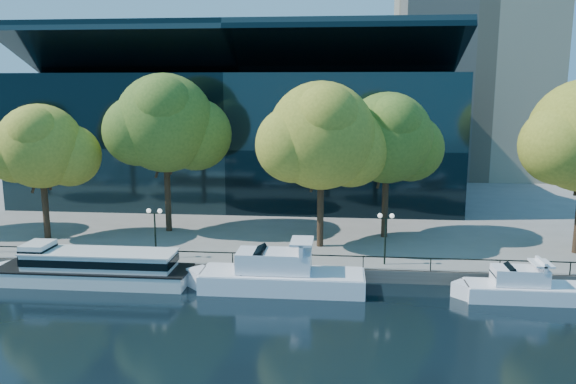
# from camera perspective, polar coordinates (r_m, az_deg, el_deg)

# --- Properties ---
(ground) EXTENTS (160.00, 160.00, 0.00)m
(ground) POSITION_cam_1_polar(r_m,az_deg,el_deg) (41.21, -6.49, -10.05)
(ground) COLOR black
(ground) RESTS_ON ground
(promenade) EXTENTS (90.00, 67.08, 1.00)m
(promenade) POSITION_cam_1_polar(r_m,az_deg,el_deg) (75.83, -0.85, -0.07)
(promenade) COLOR slate
(promenade) RESTS_ON ground
(railing) EXTENTS (88.20, 0.08, 0.99)m
(railing) POSITION_cam_1_polar(r_m,az_deg,el_deg) (43.61, -5.66, -6.18)
(railing) COLOR black
(railing) RESTS_ON promenade
(convention_building) EXTENTS (50.00, 24.57, 21.43)m
(convention_building) POSITION_cam_1_polar(r_m,az_deg,el_deg) (70.81, -4.52, 5.69)
(convention_building) COLOR black
(convention_building) RESTS_ON ground
(tour_boat) EXTENTS (15.84, 3.53, 3.01)m
(tour_boat) POSITION_cam_1_polar(r_m,az_deg,el_deg) (44.93, -19.54, -7.13)
(tour_boat) COLOR silver
(tour_boat) RESTS_ON ground
(cruiser_near) EXTENTS (13.10, 3.37, 3.79)m
(cruiser_near) POSITION_cam_1_polar(r_m,az_deg,el_deg) (40.94, -1.32, -8.37)
(cruiser_near) COLOR white
(cruiser_near) RESTS_ON ground
(cruiser_far) EXTENTS (8.95, 2.48, 2.92)m
(cruiser_far) POSITION_cam_1_polar(r_m,az_deg,el_deg) (42.38, 22.42, -8.89)
(cruiser_far) COLOR white
(cruiser_far) RESTS_ON ground
(tree_1) EXTENTS (9.30, 7.63, 12.11)m
(tree_1) POSITION_cam_1_polar(r_m,az_deg,el_deg) (54.05, -23.71, 4.10)
(tree_1) COLOR black
(tree_1) RESTS_ON promenade
(tree_2) EXTENTS (11.41, 9.35, 14.81)m
(tree_2) POSITION_cam_1_polar(r_m,az_deg,el_deg) (53.27, -12.22, 6.65)
(tree_2) COLOR black
(tree_2) RESTS_ON promenade
(tree_3) EXTENTS (11.30, 9.26, 14.04)m
(tree_3) POSITION_cam_1_polar(r_m,az_deg,el_deg) (46.96, 3.61, 5.49)
(tree_3) COLOR black
(tree_3) RESTS_ON promenade
(tree_4) EXTENTS (10.12, 8.30, 13.12)m
(tree_4) POSITION_cam_1_polar(r_m,az_deg,el_deg) (50.76, 10.22, 5.23)
(tree_4) COLOR black
(tree_4) RESTS_ON promenade
(lamp_1) EXTENTS (1.26, 0.36, 4.03)m
(lamp_1) POSITION_cam_1_polar(r_m,az_deg,el_deg) (45.91, -13.39, -2.93)
(lamp_1) COLOR black
(lamp_1) RESTS_ON promenade
(lamp_2) EXTENTS (1.26, 0.36, 4.03)m
(lamp_2) POSITION_cam_1_polar(r_m,az_deg,el_deg) (43.63, 9.89, -3.50)
(lamp_2) COLOR black
(lamp_2) RESTS_ON promenade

